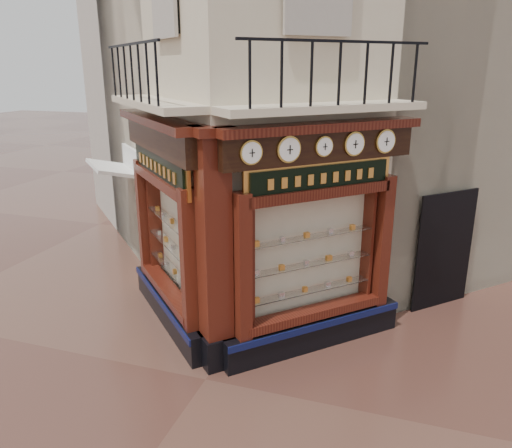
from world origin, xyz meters
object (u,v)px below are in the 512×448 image
at_px(clock_e, 385,141).
at_px(signboard_left, 159,167).
at_px(corner_pilaster, 215,256).
at_px(clock_b, 289,149).
at_px(clock_a, 251,153).
at_px(clock_c, 324,146).
at_px(signboard_right, 321,178).
at_px(clock_d, 354,144).
at_px(awning, 122,267).

bearing_deg(clock_e, signboard_left, 146.15).
xyz_separation_m(corner_pilaster, clock_b, (1.06, 0.46, 1.67)).
bearing_deg(signboard_left, clock_a, -160.83).
relative_size(corner_pilaster, clock_a, 11.01).
bearing_deg(clock_c, signboard_right, 67.80).
height_order(clock_a, clock_b, clock_b).
xyz_separation_m(corner_pilaster, clock_c, (1.51, 0.90, 1.67)).
height_order(clock_a, signboard_left, clock_a).
distance_m(clock_c, clock_e, 1.23).
bearing_deg(signboard_left, signboard_right, -135.00).
xyz_separation_m(clock_c, signboard_right, (-0.05, 0.11, -0.52)).
distance_m(corner_pilaster, clock_c, 2.43).
bearing_deg(clock_e, corner_pilaster, 171.71).
distance_m(clock_c, signboard_left, 3.02).
bearing_deg(signboard_right, clock_a, -175.17).
xyz_separation_m(corner_pilaster, signboard_right, (1.46, 1.01, 1.15)).
height_order(corner_pilaster, clock_d, corner_pilaster).
bearing_deg(corner_pilaster, awning, 95.71).
distance_m(corner_pilaster, clock_d, 2.87).
distance_m(clock_c, clock_d, 0.58).
height_order(clock_c, signboard_left, clock_c).
height_order(corner_pilaster, signboard_left, corner_pilaster).
distance_m(clock_b, clock_c, 0.63).
height_order(clock_b, clock_d, clock_b).
distance_m(clock_c, awning, 6.88).
height_order(clock_c, awning, clock_c).
relative_size(clock_c, clock_d, 0.82).
relative_size(awning, signboard_right, 0.84).
height_order(clock_b, clock_e, clock_b).
bearing_deg(clock_a, clock_c, 0.00).
distance_m(clock_a, clock_d, 1.85).
bearing_deg(clock_d, signboard_left, 140.12).
bearing_deg(awning, clock_e, -147.70).
distance_m(clock_d, awning, 7.09).
height_order(signboard_left, signboard_right, signboard_left).
relative_size(clock_a, clock_c, 1.12).
bearing_deg(awning, signboard_left, -176.77).
relative_size(clock_e, signboard_right, 0.20).
height_order(clock_e, awning, clock_e).
distance_m(corner_pilaster, awning, 5.39).
height_order(clock_d, signboard_right, clock_d).
distance_m(clock_a, awning, 6.59).
bearing_deg(signboard_left, clock_b, -147.47).
relative_size(corner_pilaster, clock_d, 10.11).
bearing_deg(clock_a, awning, 99.83).
distance_m(corner_pilaster, signboard_left, 2.12).
bearing_deg(clock_c, clock_e, 0.00).
height_order(clock_b, clock_c, clock_b).
bearing_deg(clock_c, clock_a, -180.00).
xyz_separation_m(signboard_left, signboard_right, (2.92, 0.00, 0.00)).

